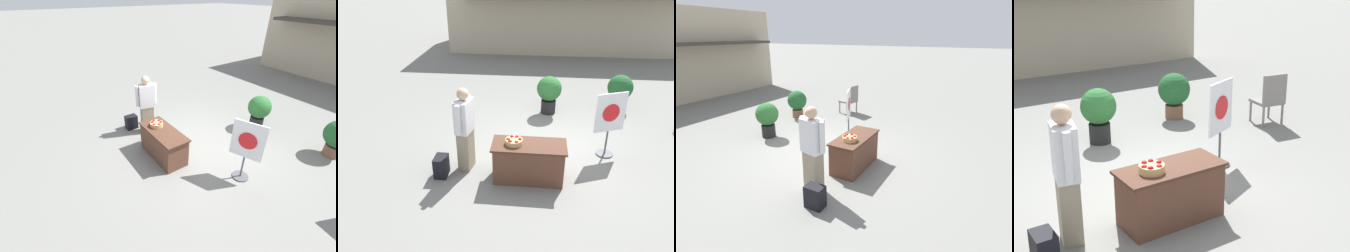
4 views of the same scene
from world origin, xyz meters
TOP-DOWN VIEW (x-y plane):
  - ground_plane at (0.00, 0.00)m, footprint 120.00×120.00m
  - display_table at (-0.29, -1.02)m, footprint 1.39×0.63m
  - apple_basket at (-0.58, -1.04)m, footprint 0.32×0.32m
  - person_visitor at (-1.56, -0.77)m, footprint 0.34×0.60m
  - backpack at (-1.99, -1.10)m, footprint 0.24×0.34m
  - poster_board at (1.33, 0.02)m, footprint 0.65×0.36m
  - potted_plant_far_left at (0.12, 2.10)m, footprint 0.67×0.67m

SIDE VIEW (x-z plane):
  - ground_plane at x=0.00m, z-range 0.00..0.00m
  - backpack at x=-1.99m, z-range 0.00..0.42m
  - display_table at x=-0.29m, z-range 0.00..0.76m
  - potted_plant_far_left at x=0.12m, z-range 0.10..1.14m
  - poster_board at x=1.33m, z-range 0.10..1.53m
  - apple_basket at x=-0.58m, z-range 0.75..0.88m
  - person_visitor at x=-1.56m, z-range 0.02..1.74m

